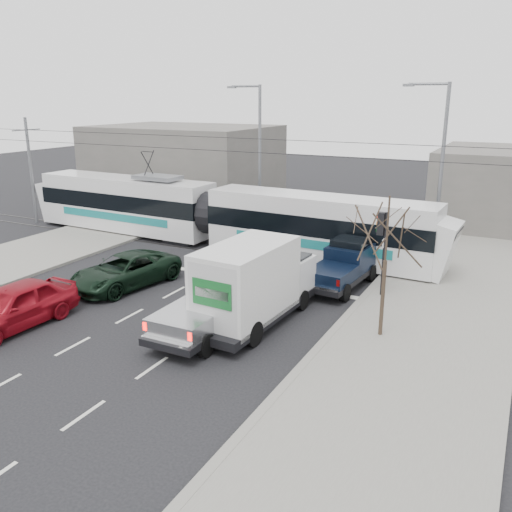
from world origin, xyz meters
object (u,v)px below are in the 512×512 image
at_px(red_car, 14,306).
at_px(tram, 212,214).
at_px(street_lamp_far, 257,148).
at_px(navy_pickup, 345,264).
at_px(traffic_signal, 382,236).
at_px(box_truck, 254,284).
at_px(silver_pickup, 216,300).
at_px(street_lamp_near, 438,161).
at_px(bare_tree, 387,235).
at_px(green_car, 125,271).

bearing_deg(red_car, tram, 90.21).
relative_size(street_lamp_far, navy_pickup, 1.80).
distance_m(traffic_signal, box_truck, 6.09).
bearing_deg(box_truck, traffic_signal, 57.52).
height_order(tram, silver_pickup, tram).
xyz_separation_m(box_truck, red_car, (-7.78, -4.37, -0.74)).
bearing_deg(street_lamp_near, tram, -163.62).
relative_size(tram, silver_pickup, 4.29).
relative_size(traffic_signal, tram, 0.14).
distance_m(tram, box_truck, 11.54).
xyz_separation_m(bare_tree, green_car, (-11.74, 0.20, -3.06)).
distance_m(bare_tree, red_car, 13.78).
height_order(street_lamp_far, box_truck, street_lamp_far).
bearing_deg(green_car, silver_pickup, -8.55).
height_order(box_truck, red_car, box_truck).
xyz_separation_m(bare_tree, tram, (-11.91, 8.08, -1.97)).
relative_size(street_lamp_far, green_car, 1.70).
xyz_separation_m(box_truck, green_car, (-7.12, 1.06, -0.85)).
bearing_deg(bare_tree, navy_pickup, 121.29).
height_order(silver_pickup, navy_pickup, silver_pickup).
distance_m(street_lamp_far, silver_pickup, 16.95).
relative_size(traffic_signal, red_car, 0.73).
height_order(traffic_signal, tram, tram).
distance_m(navy_pickup, red_car, 13.81).
height_order(tram, red_car, tram).
bearing_deg(street_lamp_near, street_lamp_far, 170.13).
xyz_separation_m(traffic_signal, red_car, (-11.27, -9.23, -1.90)).
relative_size(street_lamp_near, tram, 0.36).
height_order(navy_pickup, green_car, navy_pickup).
relative_size(traffic_signal, box_truck, 0.55).
bearing_deg(traffic_signal, silver_pickup, -128.36).
xyz_separation_m(street_lamp_near, red_car, (-12.11, -16.74, -4.27)).
height_order(tram, green_car, tram).
bearing_deg(box_truck, navy_pickup, 76.59).
bearing_deg(street_lamp_far, navy_pickup, -44.43).
xyz_separation_m(traffic_signal, silver_pickup, (-4.59, -5.80, -1.68)).
xyz_separation_m(traffic_signal, street_lamp_near, (0.84, 7.50, 2.37)).
bearing_deg(silver_pickup, traffic_signal, 51.51).
distance_m(box_truck, green_car, 7.25).
distance_m(traffic_signal, green_car, 11.45).
relative_size(silver_pickup, red_car, 1.19).
bearing_deg(street_lamp_near, box_truck, -109.32).
bearing_deg(street_lamp_far, red_car, -91.88).
distance_m(bare_tree, green_car, 12.13).
bearing_deg(bare_tree, street_lamp_far, 131.12).
bearing_deg(box_truck, green_car, 174.71).
distance_m(traffic_signal, tram, 11.57).
bearing_deg(silver_pickup, street_lamp_near, 67.64).
distance_m(traffic_signal, street_lamp_far, 14.47).
height_order(street_lamp_near, green_car, street_lamp_near).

